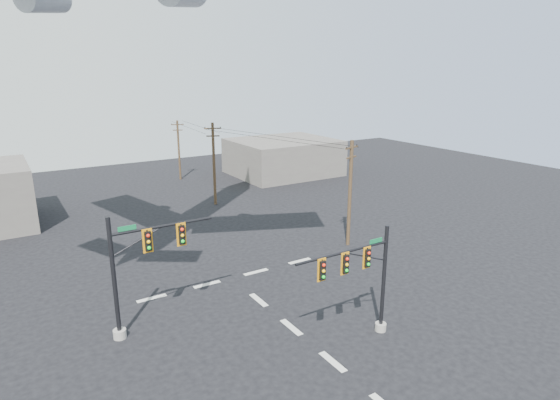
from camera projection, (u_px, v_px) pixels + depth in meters
ground at (333, 362)px, 24.62m from camera, size 120.00×120.00×0.00m
lane_markings at (280, 317)px, 28.98m from camera, size 14.00×21.20×0.01m
signal_mast_near at (364, 279)px, 25.75m from camera, size 6.40×0.72×6.52m
signal_mast_far at (137, 271)px, 26.35m from camera, size 6.29×0.80×7.28m
utility_pole_a at (350, 192)px, 39.65m from camera, size 1.77×0.73×9.19m
utility_pole_b at (214, 162)px, 51.81m from camera, size 1.76×0.84×9.22m
utility_pole_c at (179, 149)px, 63.84m from camera, size 1.58×0.74×8.13m
power_lines at (234, 132)px, 49.97m from camera, size 6.32×31.66×0.53m
building_right at (283, 157)px, 67.81m from camera, size 14.00×12.00×5.00m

